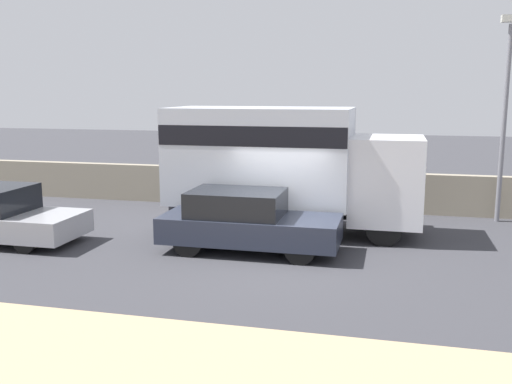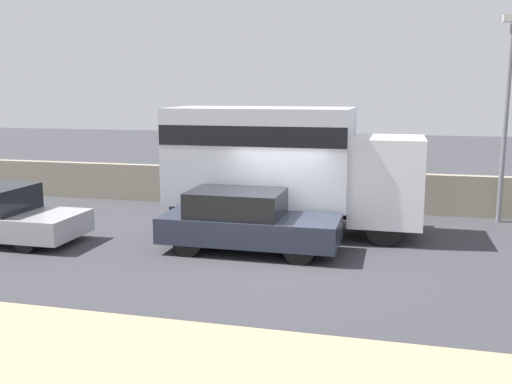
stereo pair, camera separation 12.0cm
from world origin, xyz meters
The scene contains 5 objects.
ground_plane centered at (0.00, 0.00, 0.00)m, with size 80.00×80.00×0.00m, color #38383D.
stone_wall_backdrop centered at (0.00, 5.88, 0.65)m, with size 60.00×0.35×1.29m.
street_lamp centered at (5.91, 5.31, 3.55)m, with size 0.56×0.28×6.02m.
box_truck centered at (-0.18, 2.64, 2.01)m, with size 6.89×2.60×3.44m.
car_hatchback centered at (-0.64, 0.36, 0.76)m, with size 4.34×1.75×1.51m.
Camera 1 is at (2.76, -12.76, 3.89)m, focal length 40.00 mm.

